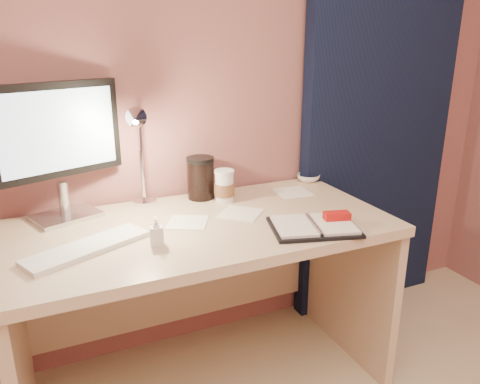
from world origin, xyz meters
name	(u,v)px	position (x,y,z in m)	size (l,w,h in m)	color
room	(365,92)	(0.95, 1.69, 1.14)	(3.50, 3.50, 3.50)	#C6B28E
desk	(198,269)	(0.00, 1.45, 0.50)	(1.40, 0.70, 0.73)	#CEAE92
monitor	(56,140)	(-0.46, 1.64, 1.04)	(0.46, 0.24, 0.51)	silver
keyboard	(87,247)	(-0.42, 1.32, 0.74)	(0.41, 0.12, 0.02)	white
planner	(316,225)	(0.36, 1.17, 0.74)	(0.36, 0.30, 0.05)	black
paper_a	(240,214)	(0.17, 1.41, 0.73)	(0.15, 0.15, 0.00)	white
paper_b	(293,192)	(0.49, 1.56, 0.73)	(0.14, 0.14, 0.00)	white
paper_c	(188,222)	(-0.05, 1.41, 0.73)	(0.14, 0.14, 0.00)	white
coffee_cup	(224,187)	(0.17, 1.57, 0.79)	(0.08, 0.08, 0.14)	silver
bowl	(308,178)	(0.64, 1.68, 0.75)	(0.11, 0.11, 0.03)	white
lotion_bottle	(156,231)	(-0.20, 1.26, 0.78)	(0.04, 0.05, 0.10)	silver
dark_jar	(201,180)	(0.09, 1.66, 0.81)	(0.11, 0.11, 0.16)	black
desk_lamp	(154,146)	(-0.12, 1.58, 0.99)	(0.14, 0.26, 0.42)	silver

